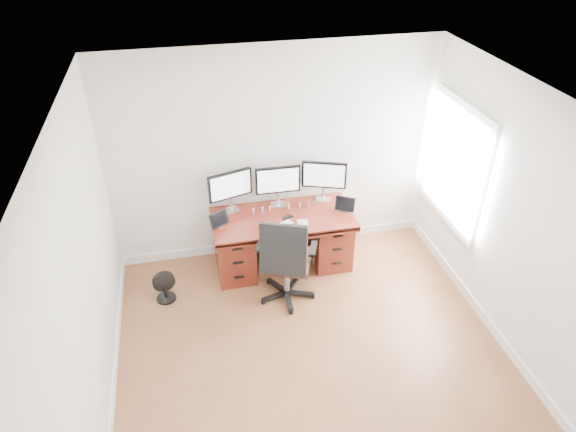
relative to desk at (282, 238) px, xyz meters
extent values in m
plane|color=brown|center=(0.00, -1.83, -0.40)|extent=(4.50, 4.50, 0.00)
cube|color=white|center=(0.00, 0.42, 0.95)|extent=(4.00, 0.10, 2.70)
cube|color=white|center=(2.00, -1.83, 0.95)|extent=(0.10, 4.50, 2.70)
cube|color=white|center=(1.97, -0.33, 1.00)|extent=(0.04, 1.30, 1.50)
cube|color=white|center=(1.95, -0.33, 1.00)|extent=(0.01, 1.15, 1.35)
cube|color=#591B11|center=(0.00, -0.03, 0.32)|extent=(1.70, 0.80, 0.05)
cube|color=#591B11|center=(-0.60, 0.00, -0.05)|extent=(0.45, 0.70, 0.70)
cube|color=#591B11|center=(0.60, 0.00, -0.05)|extent=(0.45, 0.70, 0.70)
cube|color=#45140C|center=(0.00, 0.27, 0.10)|extent=(0.74, 0.03, 0.40)
cylinder|color=black|center=(-0.07, -0.60, -0.36)|extent=(0.79, 0.79, 0.09)
cylinder|color=silver|center=(-0.07, -0.60, -0.09)|extent=(0.07, 0.07, 0.44)
cube|color=#361B10|center=(-0.07, -0.60, 0.13)|extent=(0.67, 0.66, 0.08)
cube|color=black|center=(-0.16, -0.82, 0.46)|extent=(0.49, 0.23, 0.60)
cube|color=black|center=(-0.35, -0.49, 0.32)|extent=(0.16, 0.27, 0.03)
cube|color=black|center=(0.20, -0.70, 0.32)|extent=(0.16, 0.27, 0.03)
cylinder|color=black|center=(-1.48, -0.36, -0.39)|extent=(0.22, 0.22, 0.03)
cylinder|color=black|center=(-1.48, -0.36, -0.28)|extent=(0.04, 0.04, 0.19)
cylinder|color=black|center=(-1.48, -0.36, -0.15)|extent=(0.27, 0.10, 0.26)
cube|color=silver|center=(-0.58, 0.24, 0.35)|extent=(0.21, 0.19, 0.01)
cylinder|color=silver|center=(-0.58, 0.24, 0.44)|extent=(0.04, 0.04, 0.18)
cube|color=black|center=(-0.58, 0.24, 0.70)|extent=(0.54, 0.19, 0.35)
cube|color=white|center=(-0.57, 0.22, 0.70)|extent=(0.48, 0.15, 0.30)
cube|color=silver|center=(0.00, 0.24, 0.35)|extent=(0.18, 0.14, 0.01)
cylinder|color=silver|center=(0.00, 0.24, 0.44)|extent=(0.04, 0.04, 0.18)
cube|color=black|center=(0.00, 0.24, 0.70)|extent=(0.55, 0.05, 0.35)
cube|color=white|center=(0.00, 0.22, 0.70)|extent=(0.50, 0.02, 0.30)
cube|color=silver|center=(0.58, 0.24, 0.35)|extent=(0.22, 0.19, 0.01)
cylinder|color=silver|center=(0.58, 0.24, 0.44)|extent=(0.04, 0.04, 0.18)
cube|color=black|center=(0.58, 0.24, 0.70)|extent=(0.53, 0.22, 0.35)
cube|color=white|center=(0.57, 0.22, 0.70)|extent=(0.47, 0.17, 0.30)
cube|color=silver|center=(-0.76, -0.08, 0.35)|extent=(0.13, 0.12, 0.01)
cube|color=black|center=(-0.76, -0.08, 0.45)|extent=(0.24, 0.18, 0.17)
cube|color=silver|center=(0.76, -0.08, 0.35)|extent=(0.13, 0.12, 0.01)
cube|color=black|center=(0.76, -0.08, 0.45)|extent=(0.24, 0.18, 0.17)
cube|color=silver|center=(-0.05, -0.23, 0.36)|extent=(0.29, 0.21, 0.01)
cube|color=silver|center=(0.20, -0.21, 0.35)|extent=(0.14, 0.14, 0.01)
cube|color=black|center=(-0.22, -0.23, 0.35)|extent=(0.20, 0.13, 0.01)
cube|color=black|center=(0.05, -0.06, 0.35)|extent=(0.15, 0.11, 0.01)
cylinder|color=#A96CE4|center=(-0.33, 0.12, 0.37)|extent=(0.02, 0.02, 0.05)
sphere|color=#A96CE4|center=(-0.33, 0.12, 0.41)|extent=(0.03, 0.03, 0.03)
cylinder|color=#6392EC|center=(-0.22, 0.12, 0.37)|extent=(0.02, 0.02, 0.05)
sphere|color=#6392EC|center=(-0.22, 0.12, 0.41)|extent=(0.03, 0.03, 0.03)
cylinder|color=#FABA4A|center=(-0.13, 0.12, 0.37)|extent=(0.02, 0.02, 0.05)
sphere|color=#FABA4A|center=(-0.13, 0.12, 0.41)|extent=(0.03, 0.03, 0.03)
cylinder|color=#DECE70|center=(0.11, 0.12, 0.37)|extent=(0.02, 0.02, 0.05)
sphere|color=#DECE70|center=(0.11, 0.12, 0.41)|extent=(0.03, 0.03, 0.03)
cylinder|color=pink|center=(0.25, 0.12, 0.37)|extent=(0.02, 0.02, 0.05)
sphere|color=pink|center=(0.25, 0.12, 0.41)|extent=(0.03, 0.03, 0.03)
cylinder|color=#915246|center=(0.35, 0.12, 0.37)|extent=(0.02, 0.02, 0.05)
sphere|color=#915246|center=(0.35, 0.12, 0.41)|extent=(0.03, 0.03, 0.03)
camera|label=1|loc=(-1.04, -5.07, 3.76)|focal=32.00mm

